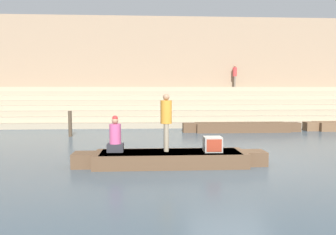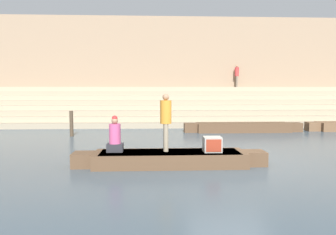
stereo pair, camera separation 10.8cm
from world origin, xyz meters
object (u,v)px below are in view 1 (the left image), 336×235
Objects in this scene: tv_set at (213,144)px; moored_boat_shore at (242,127)px; mooring_post at (70,124)px; person_standing at (166,118)px; rowboat_main at (170,158)px; person_rowing at (115,137)px; person_on_steps at (235,74)px.

moored_boat_shore is at bearing 64.67° from tv_set.
moored_boat_shore is 5.09× the size of mooring_post.
mooring_post is (-4.22, 6.05, -0.78)m from person_standing.
rowboat_main is 8.56m from moored_boat_shore.
person_on_steps is (7.45, 14.98, 2.53)m from person_rowing.
person_standing is 1.56m from tv_set.
person_standing is at bearing -55.12° from mooring_post.
person_rowing is at bearing 64.46° from person_on_steps.
person_standing is (-0.11, 0.15, 1.16)m from rowboat_main.
tv_set reaches higher than moored_boat_shore.
mooring_post is at bearing 124.13° from rowboat_main.
person_standing is at bearing -117.97° from moored_boat_shore.
person_rowing reaches higher than tv_set.
person_rowing is 0.64× the size of person_on_steps.
mooring_post is at bearing -168.92° from moored_boat_shore.
person_rowing is at bearing 175.25° from rowboat_main.
person_standing is at bearing 69.14° from person_on_steps.
mooring_post is (-4.34, 6.20, 0.39)m from rowboat_main.
mooring_post is (-5.57, 6.24, -0.02)m from tv_set.
person_on_steps reaches higher than moored_boat_shore.
rowboat_main is at bearing -49.70° from person_standing.
mooring_post is (-8.57, -1.24, 0.36)m from moored_boat_shore.
rowboat_main is 10.87× the size of tv_set.
tv_set reaches higher than rowboat_main.
rowboat_main is 3.39× the size of person_on_steps.
tv_set is 8.37m from mooring_post.
tv_set is at bearing -11.27° from person_rowing.
person_on_steps is at bearing 70.34° from person_standing.
person_standing is 1.59× the size of person_rowing.
mooring_post is at bearing 42.00° from person_on_steps.
person_standing is 1.02× the size of person_on_steps.
person_rowing is 16.92m from person_on_steps.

